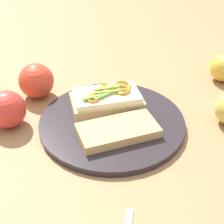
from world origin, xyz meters
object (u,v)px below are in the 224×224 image
at_px(plate, 112,122).
at_px(apple_5, 36,81).
at_px(apple_0, 224,68).
at_px(apple_2, 7,109).
at_px(bread_slice_side, 118,130).
at_px(sandwich, 107,100).

xyz_separation_m(plate, apple_5, (0.05, -0.21, 0.03)).
relative_size(plate, apple_0, 4.33).
xyz_separation_m(plate, apple_0, (-0.34, 0.05, 0.03)).
bearing_deg(apple_2, bread_slice_side, 125.30).
distance_m(plate, apple_2, 0.22).
distance_m(bread_slice_side, apple_2, 0.23).
bearing_deg(apple_5, apple_2, 28.41).
height_order(apple_2, apple_5, apple_5).
bearing_deg(plate, bread_slice_side, 61.10).
height_order(sandwich, apple_5, apple_5).
relative_size(plate, bread_slice_side, 1.96).
bearing_deg(apple_2, sandwich, 150.22).
xyz_separation_m(sandwich, apple_0, (-0.32, 0.09, 0.00)).
xyz_separation_m(sandwich, bread_slice_side, (0.05, 0.09, -0.01)).
bearing_deg(apple_0, sandwich, -16.46).
bearing_deg(sandwich, plate, -90.75).
xyz_separation_m(bread_slice_side, apple_2, (0.14, -0.19, 0.02)).
bearing_deg(apple_5, plate, 104.20).
bearing_deg(apple_0, apple_2, -21.67).
bearing_deg(apple_5, bread_slice_side, 96.50).
xyz_separation_m(sandwich, apple_2, (0.18, -0.11, 0.01)).
relative_size(sandwich, apple_0, 2.50).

